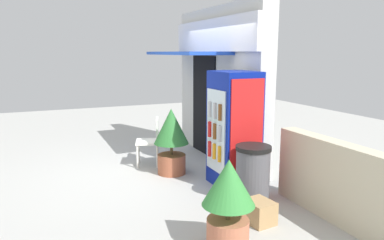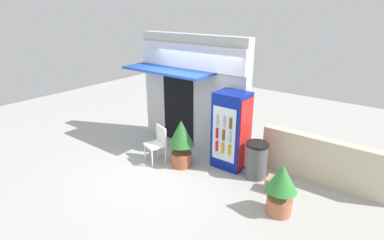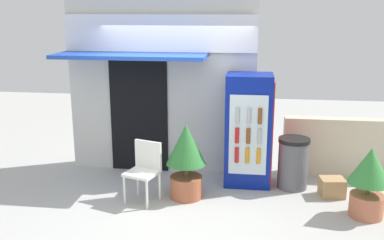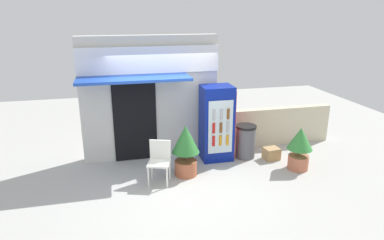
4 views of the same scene
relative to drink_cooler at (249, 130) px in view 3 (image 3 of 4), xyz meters
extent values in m
plane|color=#B2B2AD|center=(-1.20, -0.94, -0.89)|extent=(16.00, 16.00, 0.00)
cube|color=silver|center=(-1.49, 0.54, 0.56)|extent=(3.19, 0.30, 2.90)
cube|color=white|center=(-1.49, 0.35, 1.48)|extent=(3.19, 0.08, 0.60)
cube|color=#1E47B2|center=(-1.88, -0.03, 1.15)|extent=(2.39, 0.84, 0.06)
cube|color=black|center=(-1.88, 0.37, 0.11)|extent=(0.99, 0.03, 2.00)
cube|color=navy|center=(-0.01, 0.01, 0.00)|extent=(0.72, 0.60, 1.79)
cube|color=silver|center=(-0.01, -0.30, 0.00)|extent=(0.57, 0.02, 1.25)
cube|color=red|center=(0.36, 0.01, 0.00)|extent=(0.02, 0.54, 1.61)
cylinder|color=red|center=(-0.17, -0.32, -0.31)|extent=(0.06, 0.06, 0.24)
cylinder|color=orange|center=(-0.01, -0.32, -0.31)|extent=(0.06, 0.06, 0.24)
cylinder|color=orange|center=(0.16, -0.32, -0.31)|extent=(0.06, 0.06, 0.24)
cylinder|color=red|center=(-0.17, -0.32, 0.00)|extent=(0.06, 0.06, 0.24)
cylinder|color=brown|center=(0.00, -0.32, 0.00)|extent=(0.06, 0.06, 0.24)
cylinder|color=#B2B2B7|center=(0.16, -0.32, 0.00)|extent=(0.06, 0.06, 0.24)
cylinder|color=#B2B2B7|center=(-0.17, -0.32, 0.31)|extent=(0.06, 0.06, 0.24)
cylinder|color=#B2B2B7|center=(0.00, -0.32, 0.31)|extent=(0.06, 0.06, 0.24)
cylinder|color=brown|center=(0.16, -0.32, 0.31)|extent=(0.06, 0.06, 0.24)
cylinder|color=white|center=(-1.76, -1.04, -0.68)|extent=(0.04, 0.04, 0.43)
cylinder|color=white|center=(-1.40, -1.17, -0.68)|extent=(0.04, 0.04, 0.43)
cylinder|color=white|center=(-1.64, -0.70, -0.68)|extent=(0.04, 0.04, 0.43)
cylinder|color=white|center=(-1.28, -0.83, -0.68)|extent=(0.04, 0.04, 0.43)
cube|color=white|center=(-1.52, -0.93, -0.45)|extent=(0.55, 0.53, 0.04)
cube|color=white|center=(-1.46, -0.76, -0.22)|extent=(0.43, 0.18, 0.42)
cylinder|color=#AD5B3D|center=(-0.90, -0.69, -0.73)|extent=(0.48, 0.48, 0.33)
cylinder|color=brown|center=(-0.90, -0.69, -0.46)|extent=(0.05, 0.05, 0.20)
cone|color=#2D7533|center=(-0.90, -0.69, -0.06)|extent=(0.59, 0.59, 0.60)
cylinder|color=#BC6B4C|center=(1.62, -0.99, -0.73)|extent=(0.45, 0.45, 0.32)
cylinder|color=brown|center=(1.62, -0.99, -0.49)|extent=(0.05, 0.05, 0.17)
cone|color=#388C3D|center=(1.62, -0.99, -0.16)|extent=(0.56, 0.56, 0.49)
cylinder|color=#595960|center=(0.71, -0.10, -0.52)|extent=(0.47, 0.47, 0.75)
cylinder|color=black|center=(0.71, -0.10, -0.11)|extent=(0.49, 0.49, 0.06)
cube|color=beige|center=(1.95, 0.55, -0.40)|extent=(2.72, 0.23, 0.99)
cube|color=tan|center=(1.28, -0.36, -0.75)|extent=(0.39, 0.34, 0.28)
camera|label=1|loc=(4.78, -2.78, 1.17)|focal=34.13mm
camera|label=2|loc=(3.21, -5.65, 2.66)|focal=28.70mm
camera|label=3|loc=(-0.01, -6.81, 1.88)|focal=41.36mm
camera|label=4|loc=(-2.34, -7.33, 2.54)|focal=32.17mm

